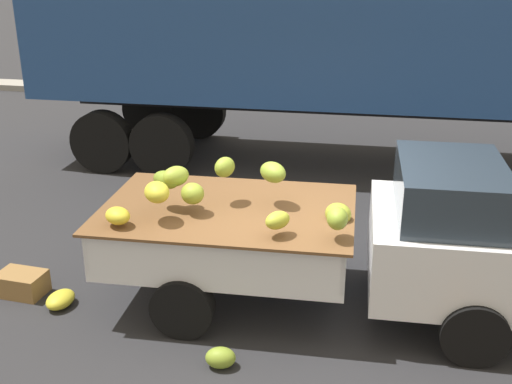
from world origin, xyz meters
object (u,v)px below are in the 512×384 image
Objects in this scene: pickup_truck at (406,237)px; produce_crate at (22,283)px; semi_trailer at (380,21)px; fallen_banana_bunch_near_tailgate at (60,299)px; fallen_banana_bunch_by_wheel at (220,358)px.

produce_crate is (-4.19, -0.51, -0.75)m from pickup_truck.
produce_crate is (-3.70, -5.44, -2.41)m from semi_trailer.
semi_trailer is at bearing 93.14° from pickup_truck.
pickup_truck is at bearing 6.93° from produce_crate.
fallen_banana_bunch_near_tailgate is 0.73× the size of produce_crate.
semi_trailer is 6.87m from fallen_banana_bunch_near_tailgate.
pickup_truck is 2.26m from fallen_banana_bunch_by_wheel.
semi_trailer is 23.19× the size of produce_crate.
produce_crate is (-0.56, 0.16, 0.05)m from fallen_banana_bunch_near_tailgate.
fallen_banana_bunch_by_wheel is 0.55× the size of produce_crate.
fallen_banana_bunch_near_tailgate is 0.58m from produce_crate.
produce_crate is at bearing 164.13° from fallen_banana_bunch_near_tailgate.
fallen_banana_bunch_by_wheel is (-1.64, -1.34, -0.78)m from pickup_truck.
fallen_banana_bunch_by_wheel is (1.99, -0.67, 0.02)m from fallen_banana_bunch_near_tailgate.
pickup_truck is 5.23m from semi_trailer.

